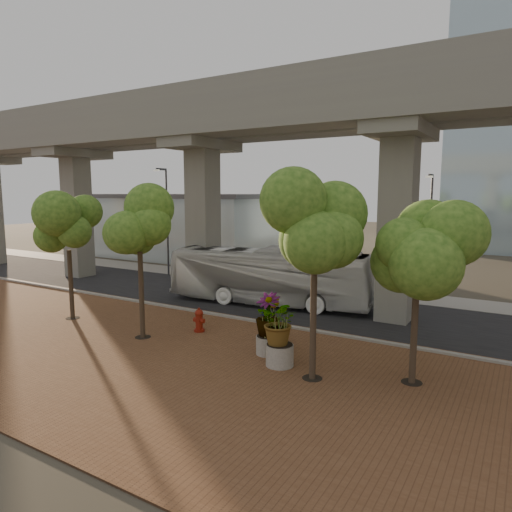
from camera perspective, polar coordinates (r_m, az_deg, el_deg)
The scene contains 18 objects.
ground at distance 24.63m, azimuth 1.84°, elevation -7.17°, with size 160.00×160.00×0.00m, color #3D382C.
brick_plaza at distance 18.38m, azimuth -10.73°, elevation -12.52°, with size 70.00×13.00×0.06m, color brown.
asphalt_road at distance 26.33m, azimuth 3.98°, elevation -6.15°, with size 90.00×8.00×0.04m, color black.
curb_strip at distance 22.94m, azimuth -0.62°, elevation -8.09°, with size 70.00×0.25×0.16m, color gray.
far_sidewalk at distance 31.21m, azimuth 8.60°, elevation -3.98°, with size 90.00×3.00×0.06m, color gray.
transit_viaduct at distance 25.57m, azimuth 4.14°, elevation 9.86°, with size 72.00×5.60×12.40m.
station_pavilion at distance 48.58m, azimuth -9.62°, elevation 4.02°, with size 23.00×13.00×6.30m.
transit_bus at distance 26.22m, azimuth 1.66°, elevation -2.56°, with size 2.77×11.79×3.29m, color silver.
fire_hydrant at distance 21.34m, azimuth -7.12°, elevation -7.96°, with size 0.55×0.50×1.11m.
planter_front at distance 16.89m, azimuth 3.01°, elevation -8.66°, with size 2.29×2.29×2.52m.
planter_right at distance 18.06m, azimuth 1.50°, elevation -7.68°, with size 2.30×2.30×2.46m.
planter_left at distance 19.49m, azimuth 1.82°, elevation -7.12°, with size 1.93×1.93×2.12m.
street_tree_far_west at distance 24.54m, azimuth -22.47°, elevation 3.20°, with size 3.73×3.73×6.30m.
street_tree_near_west at distance 20.20m, azimuth -14.41°, elevation 3.44°, with size 3.62×3.62×6.53m.
street_tree_near_east at distance 15.15m, azimuth 7.37°, elevation 3.48°, with size 3.96×3.96×7.01m.
street_tree_far_east at distance 15.65m, azimuth 19.62°, elevation 1.02°, with size 3.66×3.66×6.28m.
streetlamp_west at distance 35.82m, azimuth -11.18°, elevation 5.16°, with size 0.41×1.19×8.20m.
streetlamp_east at distance 28.34m, azimuth 20.87°, elevation 3.19°, with size 0.37×1.07×7.41m.
Camera 1 is at (11.59, -20.77, 6.39)m, focal length 32.00 mm.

